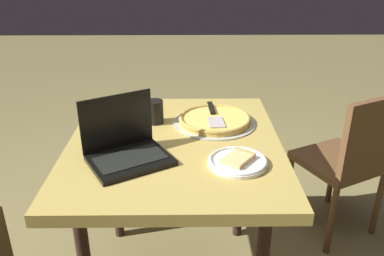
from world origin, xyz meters
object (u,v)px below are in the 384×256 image
Objects in this scene: dining_table at (175,158)px; pizza_plate at (238,161)px; table_knife at (103,117)px; chair_near at (349,158)px; pizza_tray at (214,120)px; drink_cup at (155,112)px; laptop at (126,147)px.

pizza_plate reaches higher than dining_table.
table_knife is 0.27× the size of chair_near.
pizza_tray reaches higher than dining_table.
chair_near is (-0.10, 1.27, -0.28)m from table_knife.
drink_cup is at bearing -91.79° from pizza_tray.
drink_cup is at bearing -139.27° from pizza_plate.
laptop is at bearing -65.64° from chair_near.
pizza_plate is at bearing -50.83° from chair_near.
laptop reaches higher than pizza_tray.
drink_cup is (0.06, 0.26, 0.05)m from table_knife.
pizza_plate is 0.92m from chair_near.
laptop reaches higher than dining_table.
laptop is (0.15, -0.18, 0.13)m from dining_table.
pizza_plate is 0.39m from pizza_tray.
laptop is 1.26m from chair_near.
drink_cup is (-0.34, 0.09, 0.01)m from laptop.
pizza_tray is at bearing -77.38° from chair_near.
laptop is at bearing -47.42° from pizza_tray.
table_knife is (-0.40, -0.17, -0.05)m from laptop.
drink_cup is at bearing -81.20° from chair_near.
laptop reaches higher than drink_cup.
laptop is 0.50m from pizza_tray.
dining_table is at bearing 129.26° from laptop.
laptop is at bearing -96.80° from pizza_plate.
laptop reaches higher than table_knife.
table_knife is (-0.45, -0.60, -0.01)m from pizza_plate.
dining_table is 9.37× the size of drink_cup.
laptop is 0.97× the size of pizza_tray.
pizza_plate is at bearing 40.73° from drink_cup.
drink_cup is at bearing 165.45° from laptop.
laptop reaches higher than pizza_plate.
laptop is 0.43m from pizza_plate.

